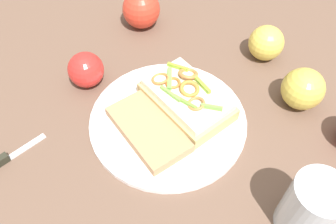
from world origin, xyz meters
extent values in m
plane|color=brown|center=(0.00, 0.00, 0.00)|extent=(2.00, 2.00, 0.00)
cylinder|color=white|center=(0.00, 0.00, 0.01)|extent=(0.28, 0.28, 0.01)
cube|color=tan|center=(0.00, 0.04, 0.02)|extent=(0.17, 0.11, 0.03)
cube|color=#F2E6C8|center=(0.00, 0.04, 0.04)|extent=(0.15, 0.10, 0.01)
torus|color=#B4733B|center=(-0.03, 0.07, 0.05)|extent=(0.05, 0.05, 0.02)
torus|color=#C5662B|center=(-0.03, 0.04, 0.05)|extent=(0.03, 0.03, 0.01)
torus|color=#B87036|center=(-0.05, 0.03, 0.05)|extent=(0.05, 0.05, 0.02)
torus|color=#A9703B|center=(0.03, 0.04, 0.05)|extent=(0.04, 0.04, 0.01)
torus|color=#AE7A32|center=(0.00, 0.05, 0.05)|extent=(0.05, 0.05, 0.02)
cube|color=#70A745|center=(0.05, 0.05, 0.05)|extent=(0.03, 0.03, 0.01)
cube|color=#6EA539|center=(0.02, 0.02, 0.05)|extent=(0.05, 0.01, 0.01)
cube|color=#8BB12F|center=(-0.05, 0.07, 0.05)|extent=(0.04, 0.02, 0.01)
cube|color=#70B14A|center=(-0.04, 0.04, 0.05)|extent=(0.04, 0.04, 0.01)
cube|color=#74A844|center=(-0.01, 0.02, 0.05)|extent=(0.05, 0.01, 0.01)
cube|color=#7CAF2F|center=(0.01, 0.07, 0.05)|extent=(0.05, 0.01, 0.01)
cube|color=tan|center=(0.00, -0.04, 0.02)|extent=(0.16, 0.10, 0.02)
sphere|color=#D8BF4D|center=(0.00, 0.27, 0.04)|extent=(0.10, 0.10, 0.07)
sphere|color=red|center=(-0.25, 0.14, 0.04)|extent=(0.11, 0.11, 0.08)
sphere|color=gold|center=(0.13, 0.21, 0.04)|extent=(0.08, 0.08, 0.08)
sphere|color=red|center=(-0.18, -0.05, 0.03)|extent=(0.09, 0.09, 0.07)
cylinder|color=silver|center=(0.27, 0.02, 0.06)|extent=(0.07, 0.07, 0.11)
cube|color=silver|center=(-0.12, -0.22, 0.00)|extent=(0.01, 0.07, 0.00)
camera|label=1|loc=(0.28, -0.25, 0.51)|focal=37.19mm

